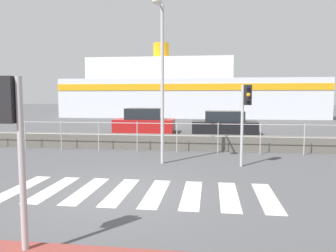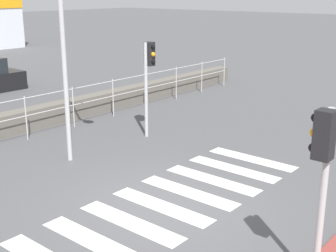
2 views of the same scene
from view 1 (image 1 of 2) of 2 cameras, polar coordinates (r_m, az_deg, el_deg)
ground_plane at (r=8.54m, az=-8.51°, el=-11.25°), size 160.00×160.00×0.00m
crosswalk at (r=8.42m, az=-5.25°, el=-11.43°), size 6.75×2.40×0.01m
seawall at (r=14.95m, az=-1.40°, el=-2.73°), size 25.00×0.55×0.66m
harbor_fence at (r=14.03m, az=-1.95°, el=-1.14°), size 22.54×0.04×1.30m
traffic_light_near at (r=5.29m, az=-25.24°, el=0.07°), size 0.34×0.32×2.71m
traffic_light_far at (r=11.35m, az=13.38°, el=3.27°), size 0.34×0.32×2.79m
streetlamp at (r=11.36m, az=-1.21°, el=10.72°), size 0.32×1.30×5.55m
ferry_boat at (r=37.62m, az=2.94°, el=5.89°), size 28.42×7.35×8.34m
parked_car_red at (r=21.55m, az=-4.14°, el=0.68°), size 3.88×1.85×1.60m
parked_car_black at (r=21.13m, az=9.81°, el=0.34°), size 4.05×1.75×1.44m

